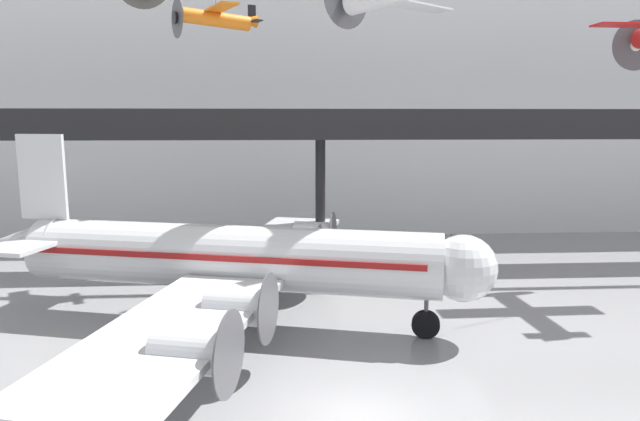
# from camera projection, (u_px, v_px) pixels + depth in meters

# --- Properties ---
(ground_plane) EXTENTS (260.00, 260.00, 0.00)m
(ground_plane) POSITION_uv_depth(u_px,v_px,m) (361.00, 418.00, 19.33)
(ground_plane) COLOR gray
(hangar_back_wall) EXTENTS (140.00, 3.00, 26.53)m
(hangar_back_wall) POSITION_uv_depth(u_px,v_px,m) (313.00, 81.00, 48.82)
(hangar_back_wall) COLOR silver
(hangar_back_wall) RESTS_ON ground
(mezzanine_walkway) EXTENTS (110.00, 3.20, 10.69)m
(mezzanine_walkway) POSITION_uv_depth(u_px,v_px,m) (321.00, 134.00, 38.46)
(mezzanine_walkway) COLOR black
(mezzanine_walkway) RESTS_ON ground
(airliner_silver_main) EXTENTS (25.33, 29.32, 9.29)m
(airliner_silver_main) POSITION_uv_depth(u_px,v_px,m) (228.00, 258.00, 27.71)
(airliner_silver_main) COLOR silver
(airliner_silver_main) RESTS_ON ground
(suspended_plane_orange_highwing) EXTENTS (5.36, 6.08, 7.47)m
(suspended_plane_orange_highwing) POSITION_uv_depth(u_px,v_px,m) (216.00, 18.00, 33.54)
(suspended_plane_orange_highwing) COLOR orange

